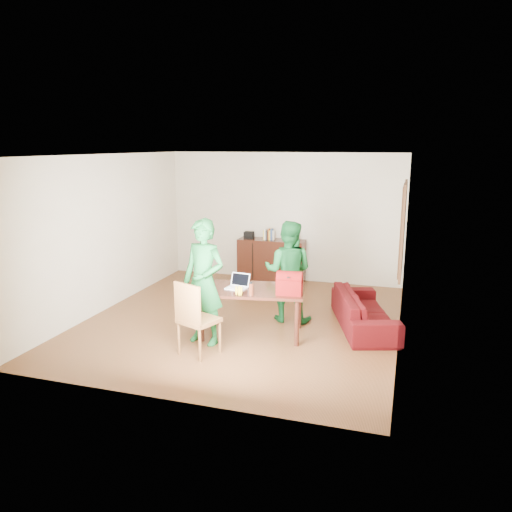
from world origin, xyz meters
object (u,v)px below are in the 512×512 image
(chair, at_px, (198,333))
(sofa, at_px, (364,310))
(laptop, at_px, (236,286))
(red_bag, at_px, (289,285))
(person_far, at_px, (288,271))
(bottle, at_px, (251,289))
(table, at_px, (252,294))
(person_near, at_px, (204,282))

(chair, relative_size, sofa, 0.55)
(laptop, height_order, red_bag, red_bag)
(person_far, distance_m, bottle, 1.15)
(chair, relative_size, red_bag, 2.88)
(chair, bearing_deg, laptop, 94.30)
(bottle, relative_size, sofa, 0.10)
(table, distance_m, chair, 1.09)
(person_far, xyz_separation_m, laptop, (-0.59, -0.88, -0.06))
(person_far, distance_m, sofa, 1.36)
(chair, distance_m, laptop, 1.00)
(person_far, xyz_separation_m, sofa, (1.24, 0.03, -0.55))
(table, relative_size, chair, 1.60)
(sofa, bearing_deg, table, 99.55)
(sofa, bearing_deg, person_far, 73.68)
(bottle, xyz_separation_m, red_bag, (0.52, 0.21, 0.04))
(table, bearing_deg, chair, -127.68)
(laptop, xyz_separation_m, bottle, (0.31, -0.24, 0.06))
(chair, xyz_separation_m, bottle, (0.58, 0.60, 0.52))
(person_near, xyz_separation_m, sofa, (2.18, 1.32, -0.64))
(chair, distance_m, person_near, 0.75)
(table, distance_m, sofa, 1.84)
(laptop, distance_m, sofa, 2.10)
(table, distance_m, laptop, 0.27)
(chair, height_order, person_far, person_far)
(chair, relative_size, bottle, 5.35)
(red_bag, bearing_deg, bottle, -163.13)
(table, relative_size, person_near, 0.92)
(table, height_order, chair, chair)
(person_near, distance_m, red_bag, 1.24)
(person_near, xyz_separation_m, red_bag, (1.18, 0.38, -0.05))
(table, distance_m, person_near, 0.81)
(red_bag, height_order, sofa, red_bag)
(laptop, height_order, bottle, laptop)
(table, bearing_deg, red_bag, -20.61)
(person_far, xyz_separation_m, bottle, (-0.28, -1.12, -0.00))
(red_bag, bearing_deg, chair, -148.64)
(sofa, bearing_deg, person_near, 103.46)
(person_near, distance_m, person_far, 1.60)
(person_far, distance_m, laptop, 1.06)
(chair, xyz_separation_m, red_bag, (1.09, 0.80, 0.56))
(chair, distance_m, sofa, 2.73)
(chair, bearing_deg, person_near, 123.16)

